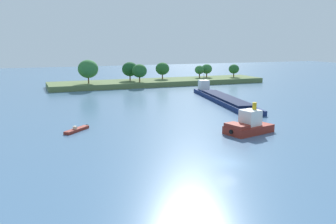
% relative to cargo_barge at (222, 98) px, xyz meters
% --- Properties ---
extents(ground_plane, '(400.00, 400.00, 0.00)m').
position_rel_cargo_barge_xyz_m(ground_plane, '(-24.11, -43.14, -0.87)').
color(ground_plane, '#476B8E').
extents(treeline_island, '(78.40, 15.83, 9.57)m').
position_rel_cargo_barge_xyz_m(treeline_island, '(-3.35, 41.95, 1.36)').
color(treeline_island, '#566B3D').
rests_on(treeline_island, ground).
extents(cargo_barge, '(11.91, 39.28, 5.71)m').
position_rel_cargo_barge_xyz_m(cargo_barge, '(0.00, 0.00, 0.00)').
color(cargo_barge, navy).
rests_on(cargo_barge, ground).
extents(small_motorboat, '(4.83, 4.81, 0.98)m').
position_rel_cargo_barge_xyz_m(small_motorboat, '(-39.75, -18.83, -0.61)').
color(small_motorboat, maroon).
rests_on(small_motorboat, ground).
extents(tugboat, '(9.02, 6.24, 5.12)m').
position_rel_cargo_barge_xyz_m(tugboat, '(-12.89, -30.90, 0.45)').
color(tugboat, maroon).
rests_on(tugboat, ground).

